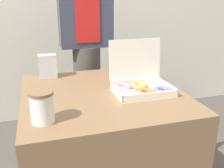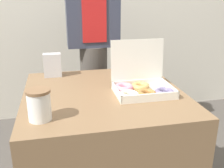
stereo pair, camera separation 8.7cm
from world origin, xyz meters
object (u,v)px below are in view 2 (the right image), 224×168
at_px(napkin_holder, 52,65).
at_px(person_customer, 93,39).
at_px(coffee_cup, 39,105).
at_px(donut_box, 141,86).

xyz_separation_m(napkin_holder, person_customer, (0.32, 0.37, 0.09)).
xyz_separation_m(coffee_cup, napkin_holder, (0.06, 0.61, 0.01)).
bearing_deg(donut_box, person_customer, 100.43).
relative_size(napkin_holder, person_customer, 0.09).
bearing_deg(donut_box, napkin_holder, 138.65).
relative_size(coffee_cup, person_customer, 0.08).
bearing_deg(coffee_cup, donut_box, 21.80).
bearing_deg(coffee_cup, napkin_holder, 84.82).
bearing_deg(napkin_holder, person_customer, 49.17).
bearing_deg(person_customer, donut_box, -79.57).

